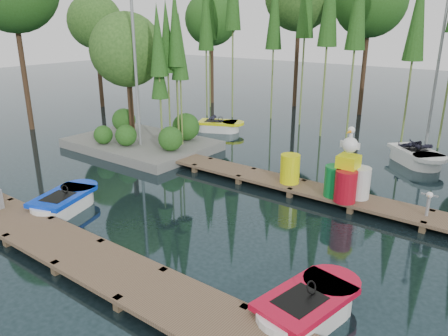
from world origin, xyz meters
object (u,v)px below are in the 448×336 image
Objects in this scene: boat_yellow_far at (218,126)px; drum_cluster at (347,178)px; boat_red at (307,308)px; yellow_barrel at (290,169)px; island at (138,75)px; boat_blue at (64,202)px.

drum_cluster reaches higher than boat_yellow_far.
drum_cluster is (-1.50, 5.46, 0.70)m from boat_red.
boat_yellow_far is at bearing 143.78° from yellow_barrel.
island is at bearing 174.37° from yellow_barrel.
drum_cluster reaches higher than boat_blue.
boat_yellow_far is at bearing 144.94° from boat_red.
boat_blue is 1.01× the size of boat_red.
yellow_barrel is at bearing -5.63° from island.
boat_blue is 10.79m from boat_yellow_far.
yellow_barrel is (4.63, 5.45, 0.54)m from boat_blue.
boat_blue is at bearing -61.48° from island.
boat_yellow_far is at bearing 84.28° from boat_blue.
boat_blue is at bearing -141.48° from drum_cluster.
drum_cluster is at bearing -34.60° from boat_yellow_far.
boat_yellow_far is 1.23× the size of drum_cluster.
boat_red is (8.14, -0.17, 0.00)m from boat_blue.
boat_yellow_far is (1.07, 4.30, -2.92)m from island.
island is 2.48× the size of boat_yellow_far.
island is at bearing 174.59° from drum_cluster.
boat_red is 0.99× the size of boat_yellow_far.
drum_cluster is (2.02, -0.16, 0.17)m from yellow_barrel.
boat_red is at bearing -29.05° from island.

